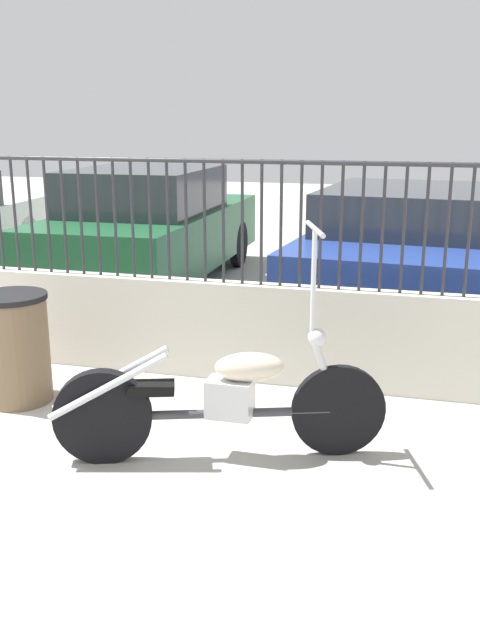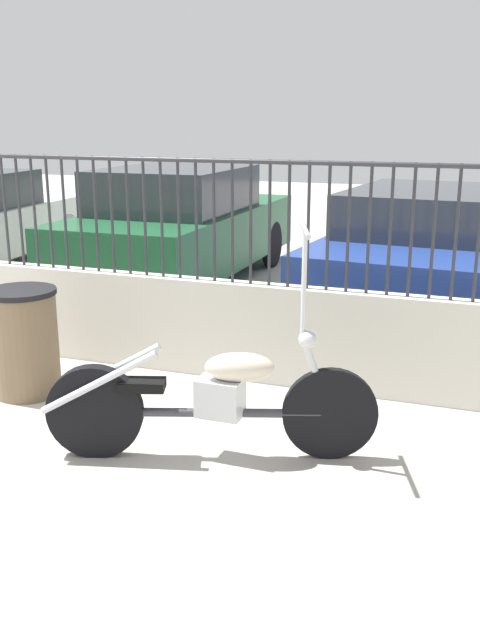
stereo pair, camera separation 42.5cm
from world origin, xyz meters
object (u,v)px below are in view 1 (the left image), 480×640
object	(u,v)px
motorcycle_dark_grey	(209,399)
car_green	(150,227)
car_blue	(407,246)
trash_bin	(15,348)

from	to	relation	value
motorcycle_dark_grey	car_green	world-z (taller)	car_green
car_green	car_blue	distance (m)	3.19
motorcycle_dark_grey	trash_bin	xyz separation A→B (m)	(-1.67, 0.53, 0.02)
car_green	car_blue	world-z (taller)	car_green
motorcycle_dark_grey	car_green	xyz separation A→B (m)	(-2.18, 4.46, 0.34)
motorcycle_dark_grey	car_blue	bearing A→B (deg)	57.55
motorcycle_dark_grey	car_blue	world-z (taller)	motorcycle_dark_grey
motorcycle_dark_grey	car_green	distance (m)	4.98
trash_bin	car_blue	distance (m)	4.50
motorcycle_dark_grey	trash_bin	size ratio (longest dim) A/B	2.42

